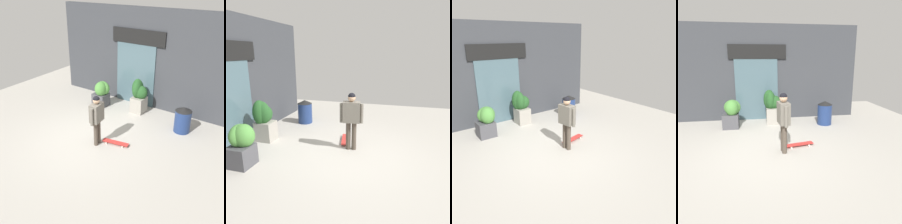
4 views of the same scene
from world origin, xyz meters
The scene contains 7 objects.
ground_plane centered at (0.00, 0.00, 0.00)m, with size 12.00×12.00×0.00m, color #B2ADA3.
building_facade centered at (-0.01, 3.38, 1.84)m, with size 7.58×0.31×3.71m.
skateboarder centered at (0.36, -0.06, 0.98)m, with size 0.31×0.64×1.61m.
skateboard centered at (0.84, 0.23, 0.06)m, with size 0.86×0.35×0.08m.
planter_box_left centered at (0.24, 2.63, 0.71)m, with size 0.65×0.57×1.28m.
planter_box_right centered at (-1.20, 2.24, 0.57)m, with size 0.64×0.60×1.03m.
trash_bin centered at (2.20, 2.15, 0.45)m, with size 0.55×0.55×0.89m.
Camera 1 is at (4.85, -5.69, 4.70)m, focal length 43.92 mm.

